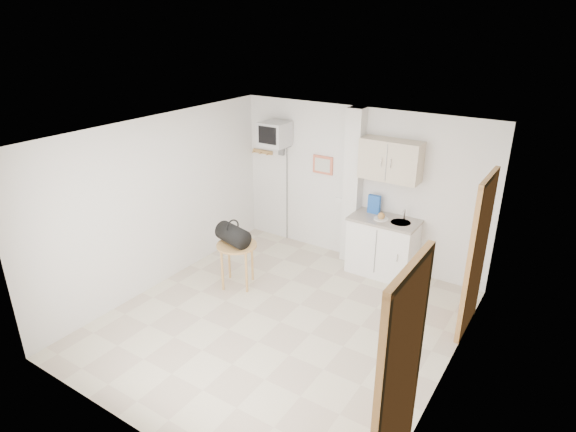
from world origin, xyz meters
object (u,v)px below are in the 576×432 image
Objects in this scene: round_table at (237,250)px; duffel_bag at (233,235)px; crt_television at (275,135)px; water_bottle at (393,350)px.

round_table is 1.18× the size of duffel_bag.
crt_television is 3.19× the size of round_table.
round_table is 2.67m from water_bottle.
water_bottle is (2.61, -0.41, -0.40)m from round_table.
round_table is (0.38, -1.56, -1.36)m from crt_television.
crt_television is 3.99m from water_bottle.
crt_television reaches higher than water_bottle.
round_table is at bearing 170.96° from water_bottle.
round_table is 0.25m from duffel_bag.
water_bottle is at bearing -9.04° from round_table.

